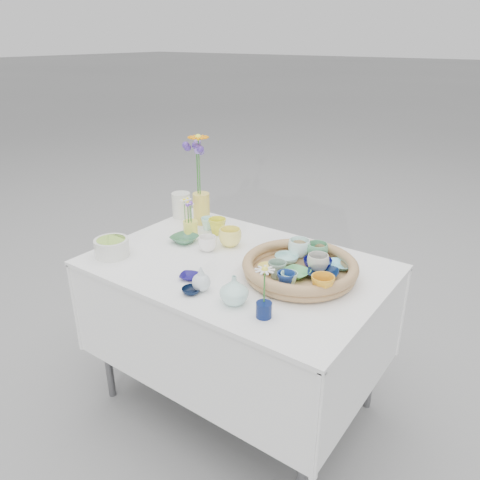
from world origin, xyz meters
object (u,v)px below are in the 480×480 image
Objects in this scene: display_table at (238,400)px; wicker_tray at (300,268)px; tall_vase_yellow at (201,208)px; bud_vase_seafoam at (234,290)px.

wicker_tray reaches higher than display_table.
tall_vase_yellow is at bearing 162.09° from wicker_tray.
bud_vase_seafoam is at bearing -106.77° from wicker_tray.
wicker_tray is at bearing 10.12° from display_table.
display_table is 0.88m from bud_vase_seafoam.
display_table is at bearing 123.93° from bud_vase_seafoam.
display_table is 0.85m from wicker_tray.
bud_vase_seafoam is at bearing -56.07° from display_table.
tall_vase_yellow reaches higher than display_table.
bud_vase_seafoam is (0.18, -0.27, 0.82)m from display_table.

